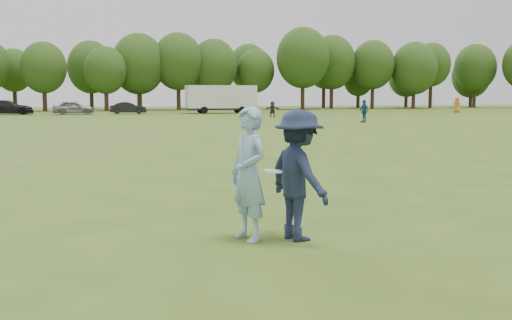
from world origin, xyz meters
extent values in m
plane|color=#385417|center=(0.00, 0.00, 0.00)|extent=(200.00, 200.00, 0.00)
imported|color=#87AAD0|center=(-1.16, -0.33, 1.00)|extent=(0.70, 0.85, 1.99)
imported|color=#1B233C|center=(-0.43, -0.50, 0.98)|extent=(1.04, 1.41, 1.95)
imported|color=#22507F|center=(16.95, 33.85, 0.89)|extent=(0.60, 1.10, 1.78)
imported|color=orange|center=(38.46, 53.77, 0.93)|extent=(1.02, 0.79, 1.85)
imported|color=#2A2A2A|center=(13.07, 45.57, 0.77)|extent=(1.48, 0.72, 1.53)
imported|color=black|center=(-12.25, 60.43, 0.78)|extent=(5.39, 2.29, 1.55)
imported|color=slate|center=(-5.40, 58.94, 0.75)|extent=(4.48, 2.03, 1.49)
imported|color=black|center=(0.42, 59.07, 0.66)|extent=(4.06, 1.58, 1.32)
cone|color=#FF4E0D|center=(23.44, 43.76, 0.15)|extent=(0.28, 0.28, 0.30)
cylinder|color=white|center=(-0.87, -0.62, 1.07)|extent=(0.32, 0.31, 0.05)
cube|color=white|center=(10.93, 59.07, 1.90)|extent=(8.00, 2.50, 2.60)
cube|color=black|center=(10.93, 59.07, 0.50)|extent=(7.60, 2.30, 0.25)
cylinder|color=black|center=(8.73, 57.82, 0.40)|extent=(0.80, 0.25, 0.80)
cylinder|color=black|center=(8.73, 60.32, 0.40)|extent=(0.80, 0.25, 0.80)
cylinder|color=black|center=(13.13, 57.82, 0.40)|extent=(0.80, 0.25, 0.80)
cylinder|color=black|center=(13.13, 60.32, 0.40)|extent=(0.80, 0.25, 0.80)
cube|color=#333333|center=(6.53, 59.07, 0.55)|extent=(1.20, 0.15, 0.12)
cylinder|color=#332114|center=(-9.32, 72.95, 1.57)|extent=(0.56, 0.56, 3.14)
ellipsoid|color=#243B13|center=(-9.32, 72.95, 5.60)|extent=(5.78, 5.78, 6.64)
cylinder|color=#332114|center=(-1.61, 72.69, 1.51)|extent=(0.56, 0.56, 3.01)
ellipsoid|color=#243B13|center=(-1.61, 72.69, 5.34)|extent=(5.46, 5.46, 6.28)
cylinder|color=#332114|center=(2.83, 75.07, 1.61)|extent=(0.56, 0.56, 3.23)
ellipsoid|color=#243B13|center=(2.83, 75.07, 6.32)|extent=(7.29, 7.29, 8.38)
cylinder|color=#332114|center=(8.24, 74.97, 1.88)|extent=(0.56, 0.56, 3.77)
ellipsoid|color=#243B13|center=(8.24, 74.97, 6.72)|extent=(6.95, 6.95, 8.00)
cylinder|color=#332114|center=(13.38, 75.56, 1.66)|extent=(0.56, 0.56, 3.33)
ellipsoid|color=#243B13|center=(13.38, 75.56, 6.18)|extent=(6.71, 6.71, 7.71)
cylinder|color=#332114|center=(19.58, 75.81, 1.61)|extent=(0.56, 0.56, 3.22)
ellipsoid|color=#243B13|center=(19.58, 75.81, 5.57)|extent=(5.54, 5.54, 6.37)
cylinder|color=#332114|center=(25.83, 72.87, 2.08)|extent=(0.56, 0.56, 4.15)
ellipsoid|color=#243B13|center=(25.83, 72.87, 7.38)|extent=(7.59, 7.59, 8.73)
cylinder|color=#332114|center=(31.73, 76.39, 1.97)|extent=(0.56, 0.56, 3.95)
ellipsoid|color=#243B13|center=(31.73, 76.39, 6.99)|extent=(7.16, 7.16, 8.24)
cylinder|color=#332114|center=(37.86, 75.01, 1.95)|extent=(0.56, 0.56, 3.90)
ellipsoid|color=#243B13|center=(37.86, 75.01, 6.66)|extent=(6.49, 6.49, 7.46)
cylinder|color=#332114|center=(44.17, 73.78, 1.58)|extent=(0.56, 0.56, 3.16)
ellipsoid|color=#243B13|center=(44.17, 73.78, 6.13)|extent=(6.99, 6.99, 8.04)
cylinder|color=#332114|center=(48.56, 76.19, 2.15)|extent=(0.56, 0.56, 4.29)
ellipsoid|color=#243B13|center=(48.56, 76.19, 6.85)|extent=(6.02, 6.02, 6.93)
cylinder|color=#332114|center=(57.70, 77.76, 1.84)|extent=(0.56, 0.56, 3.68)
ellipsoid|color=#243B13|center=(57.70, 77.76, 6.56)|extent=(6.78, 6.78, 7.80)
cylinder|color=#332114|center=(-13.94, 81.92, 1.65)|extent=(0.56, 0.56, 3.29)
ellipsoid|color=#243B13|center=(-13.94, 81.92, 5.55)|extent=(5.30, 5.30, 6.09)
cylinder|color=#332114|center=(-3.49, 83.39, 1.64)|extent=(0.56, 0.56, 3.28)
ellipsoid|color=#243B13|center=(-3.49, 83.39, 6.16)|extent=(6.78, 6.78, 7.79)
cylinder|color=#332114|center=(3.45, 81.85, 1.56)|extent=(0.56, 0.56, 3.11)
ellipsoid|color=#243B13|center=(3.45, 81.85, 5.38)|extent=(5.34, 5.34, 6.14)
cylinder|color=#332114|center=(12.88, 83.26, 1.75)|extent=(0.56, 0.56, 3.50)
ellipsoid|color=#243B13|center=(12.88, 83.26, 5.55)|extent=(4.82, 4.82, 5.54)
cylinder|color=#332114|center=(20.66, 83.86, 1.90)|extent=(0.56, 0.56, 3.80)
ellipsoid|color=#243B13|center=(20.66, 83.86, 6.49)|extent=(6.34, 6.34, 7.29)
cylinder|color=#332114|center=(32.72, 82.11, 1.92)|extent=(0.56, 0.56, 3.84)
ellipsoid|color=#243B13|center=(32.72, 82.11, 6.01)|extent=(5.09, 5.09, 5.86)
cylinder|color=#332114|center=(38.25, 80.94, 1.29)|extent=(0.56, 0.56, 2.58)
ellipsoid|color=#243B13|center=(38.25, 80.94, 4.64)|extent=(4.86, 4.86, 5.59)
cylinder|color=#332114|center=(47.73, 82.38, 1.31)|extent=(0.56, 0.56, 2.62)
ellipsoid|color=#243B13|center=(47.73, 82.38, 5.22)|extent=(6.11, 6.11, 7.02)
cylinder|color=#332114|center=(59.29, 81.05, 1.27)|extent=(0.56, 0.56, 2.54)
ellipsoid|color=#243B13|center=(59.29, 81.05, 5.29)|extent=(6.47, 6.47, 7.44)
camera|label=1|loc=(-3.37, -8.86, 2.18)|focal=42.00mm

